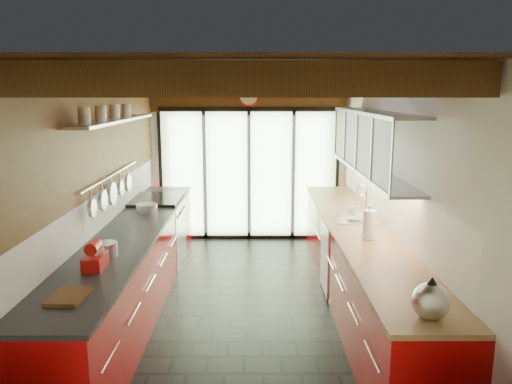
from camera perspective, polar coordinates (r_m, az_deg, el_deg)
ground at (r=5.87m, az=-1.09°, el=-12.83°), size 5.50×5.50×0.00m
room_shell at (r=5.41m, az=-1.16°, el=3.36°), size 5.50×5.50×5.50m
ceiling_beams at (r=5.74m, az=-1.12°, el=11.90°), size 3.14×5.06×4.90m
glass_door at (r=8.09m, az=-0.82°, el=6.03°), size 2.95×0.10×2.90m
left_counter at (r=5.86m, az=-13.80°, el=-8.36°), size 0.68×5.00×0.92m
range_stove at (r=7.21m, az=-11.12°, el=-4.45°), size 0.66×0.90×0.97m
right_counter at (r=5.82m, az=11.67°, el=-8.41°), size 0.68×5.00×0.92m
sink_assembly at (r=6.06m, az=11.22°, el=-2.68°), size 0.45×0.52×0.43m
upper_cabinets_right at (r=5.84m, az=13.13°, el=5.59°), size 0.34×3.00×3.00m
left_wall_fixtures at (r=5.79m, az=-15.88°, el=5.36°), size 0.28×2.60×0.96m
stand_mixer at (r=4.51m, az=-17.90°, el=-7.09°), size 0.16×0.28×0.25m
pot_large at (r=4.81m, az=-16.76°, el=-6.32°), size 0.26×0.26×0.13m
pot_small at (r=6.45m, az=-12.37°, el=-1.78°), size 0.31×0.31×0.10m
cutting_board at (r=3.98m, az=-20.63°, el=-11.10°), size 0.26×0.35×0.03m
kettle at (r=3.59m, az=19.35°, el=-11.46°), size 0.26×0.32×0.30m
paper_towel at (r=5.25m, az=12.82°, el=-3.68°), size 0.16×0.16×0.36m
soap_bottle at (r=6.13m, az=10.91°, el=-1.93°), size 0.11×0.11×0.20m
bowl at (r=5.96m, az=11.24°, el=-3.08°), size 0.24×0.24×0.05m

